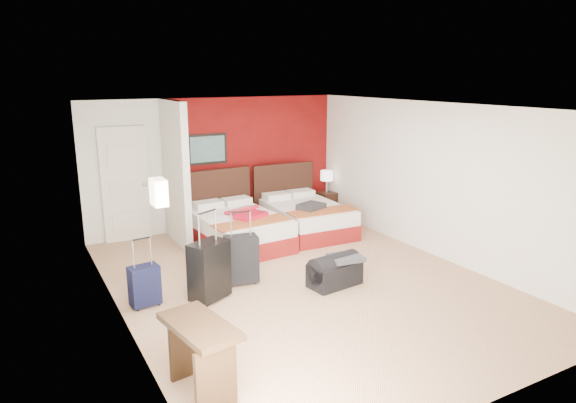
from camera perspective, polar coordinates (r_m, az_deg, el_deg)
ground at (r=7.49m, az=1.56°, el=-8.95°), size 6.50×6.50×0.00m
room_walls at (r=7.83m, az=-12.67°, el=1.39°), size 5.02×6.52×2.50m
red_accent_panel at (r=10.24m, az=-4.00°, el=4.58°), size 3.50×0.04×2.50m
partition_wall at (r=9.06m, az=-12.39°, el=3.05°), size 0.12×1.20×2.50m
entry_door at (r=9.49m, az=-17.69°, el=1.82°), size 0.82×0.06×2.05m
bed_left at (r=8.96m, az=-5.50°, el=-3.23°), size 1.41×1.93×0.55m
bed_right at (r=9.65m, az=2.14°, el=-1.96°), size 1.32×1.83×0.53m
red_suitcase_open at (r=8.82m, az=-4.69°, el=-1.31°), size 0.76×0.87×0.09m
jacket_bundle at (r=9.27m, az=2.59°, el=-0.58°), size 0.55×0.50×0.11m
nightstand at (r=10.87m, az=4.28°, el=-0.26°), size 0.39×0.39×0.50m
table_lamp at (r=10.77m, az=4.33°, el=2.22°), size 0.31×0.31×0.47m
suitcase_black at (r=6.87m, az=-8.77°, el=-7.80°), size 0.60×0.52×0.77m
suitcase_charcoal at (r=7.36m, az=-5.20°, el=-6.60°), size 0.50×0.36×0.67m
suitcase_navy at (r=6.91m, az=-15.68°, el=-9.20°), size 0.40×0.27×0.52m
duffel_bag at (r=7.33m, az=5.22°, el=-7.93°), size 0.78×0.48×0.38m
jacket_draped at (r=7.30m, az=6.46°, el=-6.23°), size 0.50×0.44×0.06m
desk at (r=4.99m, az=-9.67°, el=-16.97°), size 0.58×0.94×0.73m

